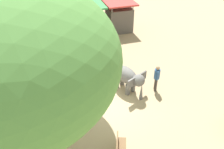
% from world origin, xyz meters
% --- Properties ---
extents(ground_plane, '(60.00, 60.00, 0.00)m').
position_xyz_m(ground_plane, '(0.00, 0.00, 0.00)').
color(ground_plane, tan).
extents(elephant, '(1.74, 2.08, 1.47)m').
position_xyz_m(elephant, '(1.32, 0.80, 0.94)').
color(elephant, slate).
rests_on(elephant, ground_plane).
extents(person_handler, '(0.32, 0.48, 1.62)m').
position_xyz_m(person_handler, '(2.86, 0.38, 0.95)').
color(person_handler, '#3F3833').
rests_on(person_handler, ground_plane).
extents(shade_tree_main, '(5.20, 4.77, 7.39)m').
position_xyz_m(shade_tree_main, '(-3.53, -3.85, 5.47)').
color(shade_tree_main, brown).
rests_on(shade_tree_main, ground_plane).
extents(market_stall_teal, '(2.50, 2.50, 2.52)m').
position_xyz_m(market_stall_teal, '(-4.20, 8.96, 1.14)').
color(market_stall_teal, '#59514C').
rests_on(market_stall_teal, ground_plane).
extents(market_stall_blue, '(2.50, 2.50, 2.52)m').
position_xyz_m(market_stall_blue, '(-1.60, 8.96, 1.14)').
color(market_stall_blue, '#59514C').
rests_on(market_stall_blue, ground_plane).
extents(market_stall_green, '(2.50, 2.50, 2.52)m').
position_xyz_m(market_stall_green, '(1.00, 8.96, 1.14)').
color(market_stall_green, '#59514C').
rests_on(market_stall_green, ground_plane).
extents(market_stall_red, '(2.50, 2.50, 2.52)m').
position_xyz_m(market_stall_red, '(3.60, 8.96, 1.14)').
color(market_stall_red, '#59514C').
rests_on(market_stall_red, ground_plane).
extents(feed_bucket, '(0.36, 0.36, 0.32)m').
position_xyz_m(feed_bucket, '(-0.10, 2.95, 0.16)').
color(feed_bucket, gray).
rests_on(feed_bucket, ground_plane).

